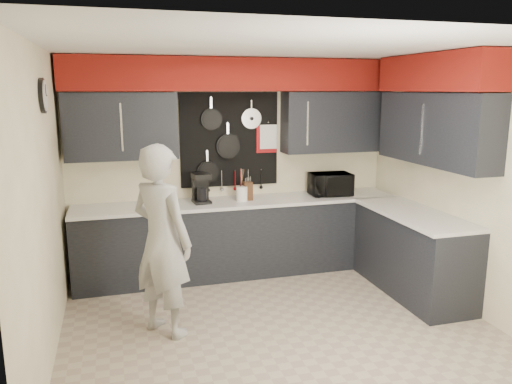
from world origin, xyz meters
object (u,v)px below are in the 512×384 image
object	(u,v)px
knife_block	(248,191)
microwave	(330,184)
person	(162,241)
coffee_maker	(201,187)
utensil_crock	(242,194)

from	to	relation	value
knife_block	microwave	bearing A→B (deg)	-3.92
microwave	person	bearing A→B (deg)	-147.16
coffee_maker	knife_block	bearing A→B (deg)	-8.04
coffee_maker	person	xyz separation A→B (m)	(-0.59, -1.31, -0.21)
knife_block	coffee_maker	world-z (taller)	coffee_maker
microwave	coffee_maker	distance (m)	1.64
utensil_crock	person	bearing A→B (deg)	-130.26
coffee_maker	person	size ratio (longest dim) A/B	0.20
utensil_crock	person	world-z (taller)	person
knife_block	utensil_crock	size ratio (longest dim) A/B	1.27
coffee_maker	person	world-z (taller)	person
knife_block	person	xyz separation A→B (m)	(-1.15, -1.28, -0.14)
microwave	knife_block	size ratio (longest dim) A/B	2.26
utensil_crock	coffee_maker	size ratio (longest dim) A/B	0.50
person	knife_block	bearing A→B (deg)	-82.33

